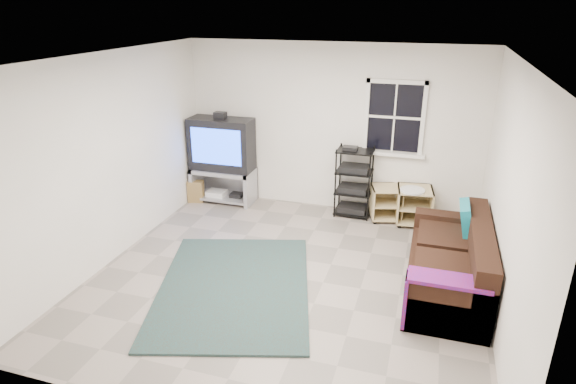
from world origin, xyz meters
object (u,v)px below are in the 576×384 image
(tv_unit, at_px, (222,153))
(side_table_right, at_px, (414,203))
(sofa, at_px, (451,266))
(av_rack, at_px, (354,186))
(side_table_left, at_px, (385,201))

(tv_unit, xyz_separation_m, side_table_right, (3.09, 0.03, -0.50))
(side_table_right, bearing_deg, sofa, -73.30)
(tv_unit, xyz_separation_m, av_rack, (2.17, 0.06, -0.35))
(side_table_left, distance_m, side_table_right, 0.43)
(av_rack, height_order, side_table_right, av_rack)
(tv_unit, height_order, sofa, tv_unit)
(sofa, bearing_deg, side_table_right, 106.70)
(tv_unit, bearing_deg, av_rack, 1.58)
(av_rack, xyz_separation_m, side_table_left, (0.50, 0.01, -0.20))
(side_table_right, bearing_deg, av_rack, 178.17)
(side_table_right, distance_m, sofa, 1.83)
(av_rack, relative_size, side_table_left, 2.00)
(av_rack, relative_size, side_table_right, 1.87)
(tv_unit, bearing_deg, side_table_left, 1.52)
(side_table_right, relative_size, sofa, 0.30)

